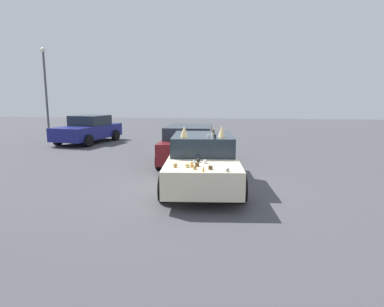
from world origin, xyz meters
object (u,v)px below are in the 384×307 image
object	(u,v)px
parked_sedan_behind_left	(190,143)
lot_lamp_post	(46,86)
parked_sedan_row_back_far	(88,129)
art_car_decorated	(203,160)

from	to	relation	value
parked_sedan_behind_left	lot_lamp_post	world-z (taller)	lot_lamp_post
lot_lamp_post	parked_sedan_row_back_far	bearing A→B (deg)	-112.77
parked_sedan_row_back_far	parked_sedan_behind_left	distance (m)	7.83
parked_sedan_row_back_far	lot_lamp_post	xyz separation A→B (m)	(1.28, 3.06, 2.39)
parked_sedan_behind_left	art_car_decorated	bearing A→B (deg)	-167.85
art_car_decorated	parked_sedan_row_back_far	xyz separation A→B (m)	(7.96, 6.97, 0.01)
art_car_decorated	lot_lamp_post	bearing A→B (deg)	-137.70
parked_sedan_row_back_far	lot_lamp_post	world-z (taller)	lot_lamp_post
art_car_decorated	lot_lamp_post	world-z (taller)	lot_lamp_post
parked_sedan_behind_left	lot_lamp_post	bearing A→B (deg)	55.08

